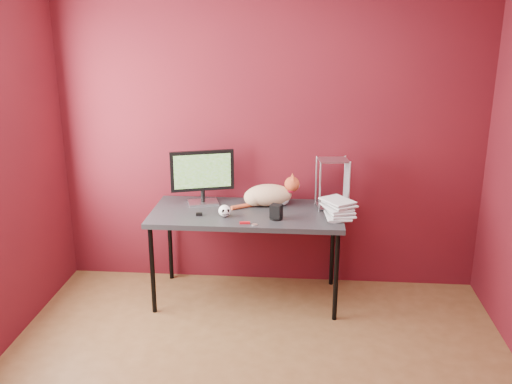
# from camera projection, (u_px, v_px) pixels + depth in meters

# --- Properties ---
(room) EXTENTS (3.52, 3.52, 2.61)m
(room) POSITION_uv_depth(u_px,v_px,m) (249.00, 173.00, 2.96)
(room) COLOR brown
(room) RESTS_ON ground
(desk) EXTENTS (1.50, 0.70, 0.75)m
(desk) POSITION_uv_depth(u_px,v_px,m) (247.00, 217.00, 4.50)
(desk) COLOR black
(desk) RESTS_ON ground
(monitor) EXTENTS (0.50, 0.23, 0.44)m
(monitor) POSITION_uv_depth(u_px,v_px,m) (202.00, 174.00, 4.59)
(monitor) COLOR #B8B9BE
(monitor) RESTS_ON desk
(cat) EXTENTS (0.54, 0.28, 0.26)m
(cat) POSITION_uv_depth(u_px,v_px,m) (269.00, 195.00, 4.60)
(cat) COLOR #C27329
(cat) RESTS_ON desk
(skull_mug) EXTENTS (0.10, 0.10, 0.09)m
(skull_mug) POSITION_uv_depth(u_px,v_px,m) (225.00, 211.00, 4.35)
(skull_mug) COLOR white
(skull_mug) RESTS_ON desk
(speaker) EXTENTS (0.10, 0.10, 0.11)m
(speaker) POSITION_uv_depth(u_px,v_px,m) (276.00, 212.00, 4.30)
(speaker) COLOR black
(speaker) RESTS_ON desk
(book_stack) EXTENTS (0.29, 0.31, 1.48)m
(book_stack) POSITION_uv_depth(u_px,v_px,m) (331.00, 121.00, 4.13)
(book_stack) COLOR beige
(book_stack) RESTS_ON desk
(wire_rack) EXTENTS (0.26, 0.22, 0.40)m
(wire_rack) POSITION_uv_depth(u_px,v_px,m) (332.00, 183.00, 4.53)
(wire_rack) COLOR #B8B9BE
(wire_rack) RESTS_ON desk
(pocket_knife) EXTENTS (0.08, 0.03, 0.02)m
(pocket_knife) POSITION_uv_depth(u_px,v_px,m) (245.00, 223.00, 4.22)
(pocket_knife) COLOR #B30D16
(pocket_knife) RESTS_ON desk
(black_gadget) EXTENTS (0.05, 0.03, 0.02)m
(black_gadget) POSITION_uv_depth(u_px,v_px,m) (199.00, 214.00, 4.39)
(black_gadget) COLOR black
(black_gadget) RESTS_ON desk
(washer) EXTENTS (0.05, 0.05, 0.00)m
(washer) POSITION_uv_depth(u_px,v_px,m) (255.00, 225.00, 4.20)
(washer) COLOR #B8B9BE
(washer) RESTS_ON desk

